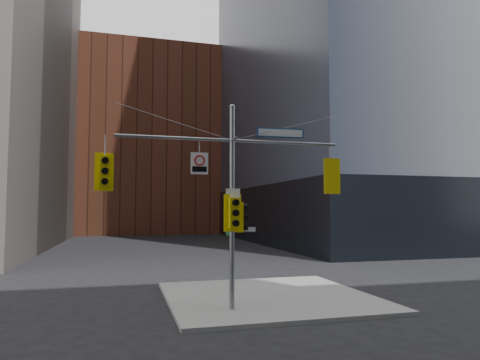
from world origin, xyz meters
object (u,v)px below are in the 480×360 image
traffic_light_pole_front (234,213)px  street_sign_blade (280,133)px  traffic_light_pole_side (241,217)px  regulatory_sign_arm (199,163)px  traffic_light_west_arm (104,171)px  signal_assembly (232,185)px  traffic_light_east_arm (330,176)px

traffic_light_pole_front → street_sign_blade: street_sign_blade is taller
traffic_light_pole_side → regulatory_sign_arm: (-1.49, -0.02, 1.87)m
traffic_light_west_arm → traffic_light_pole_side: (4.60, -0.01, -1.50)m
signal_assembly → traffic_light_pole_front: bearing=-90.1°
traffic_light_east_arm → traffic_light_pole_front: bearing=7.1°
traffic_light_west_arm → street_sign_blade: street_sign_blade is taller
signal_assembly → traffic_light_east_arm: size_ratio=6.03×
traffic_light_west_arm → regulatory_sign_arm: regulatory_sign_arm is taller
traffic_light_pole_side → street_sign_blade: size_ratio=0.60×
traffic_light_east_arm → regulatory_sign_arm: 4.96m
signal_assembly → regulatory_sign_arm: size_ratio=10.63×
traffic_light_east_arm → traffic_light_pole_front: traffic_light_east_arm is taller
traffic_light_pole_front → regulatory_sign_arm: 2.10m
traffic_light_pole_front → street_sign_blade: bearing=5.4°
traffic_light_pole_side → signal_assembly: bearing=101.2°
traffic_light_east_arm → regulatory_sign_arm: (-4.95, -0.02, 0.37)m
signal_assembly → traffic_light_pole_front: (-0.00, -0.27, -0.97)m
traffic_light_west_arm → traffic_light_pole_front: (4.28, -0.28, -1.35)m
signal_assembly → traffic_light_pole_side: signal_assembly is taller
traffic_light_east_arm → regulatory_sign_arm: regulatory_sign_arm is taller
traffic_light_west_arm → regulatory_sign_arm: (3.11, -0.03, 0.37)m
signal_assembly → regulatory_sign_arm: bearing=-179.0°
street_sign_blade → traffic_light_pole_side: bearing=-175.9°
traffic_light_pole_side → regulatory_sign_arm: bearing=102.2°
traffic_light_west_arm → traffic_light_pole_front: bearing=-10.1°
traffic_light_west_arm → traffic_light_east_arm: bearing=-6.4°
traffic_light_west_arm → traffic_light_pole_side: traffic_light_west_arm is taller
signal_assembly → traffic_light_west_arm: signal_assembly is taller
signal_assembly → traffic_light_west_arm: 4.30m
traffic_light_pole_front → street_sign_blade: 3.43m
traffic_light_west_arm → traffic_light_pole_side: size_ratio=1.20×
regulatory_sign_arm → street_sign_blade: bearing=0.8°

